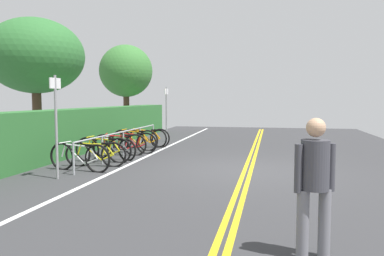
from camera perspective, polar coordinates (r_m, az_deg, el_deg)
ground_plane at (r=9.94m, az=8.31°, el=-6.40°), size 29.57×11.21×0.05m
centre_line_yellow_inner at (r=9.93m, az=8.78°, el=-6.25°), size 26.62×0.10×0.00m
centre_line_yellow_outer at (r=9.94m, az=7.85°, el=-6.23°), size 26.62×0.10×0.00m
bike_lane_stripe_white at (r=10.64m, az=-9.71°, el=-5.55°), size 26.62×0.12×0.00m
bike_rack at (r=12.41m, az=-10.20°, el=-1.33°), size 6.36×0.05×0.80m
bicycle_0 at (r=10.09m, az=-16.43°, el=-4.19°), size 0.46×1.80×0.76m
bicycle_1 at (r=10.64m, az=-14.15°, el=-3.80°), size 0.46×1.68×0.72m
bicycle_2 at (r=11.33m, az=-13.08°, el=-3.16°), size 0.46×1.75×0.77m
bicycle_3 at (r=11.80m, az=-11.57°, el=-3.01°), size 0.65×1.64×0.70m
bicycle_4 at (r=12.47m, az=-10.77°, el=-2.49°), size 0.62×1.69×0.75m
bicycle_5 at (r=13.00m, az=-8.87°, el=-2.17°), size 0.46×1.73×0.75m
bicycle_6 at (r=13.68m, az=-8.54°, el=-1.79°), size 0.46×1.72×0.78m
bicycle_7 at (r=14.32m, az=-6.93°, el=-1.53°), size 0.66×1.74×0.76m
bicycle_8 at (r=14.87m, az=-6.61°, el=-1.41°), size 0.60×1.68×0.71m
pedestrian at (r=4.57m, az=17.82°, el=-7.23°), size 0.32×0.46×1.62m
sign_post_near at (r=9.16m, az=-19.63°, el=1.53°), size 0.36×0.07×2.35m
sign_post_far at (r=16.29m, az=-3.84°, el=2.85°), size 0.36×0.06×2.32m
hedge_backdrop at (r=14.51m, az=-14.69°, el=-0.03°), size 15.31×0.90×1.49m
tree_mid at (r=14.83m, az=-22.32°, el=9.86°), size 3.41×3.41×4.66m
tree_far_right at (r=20.03m, az=-9.82°, el=8.32°), size 2.70×2.70×4.57m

